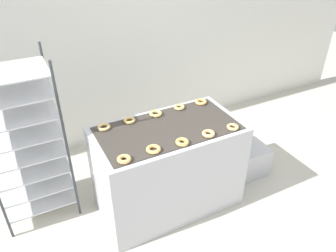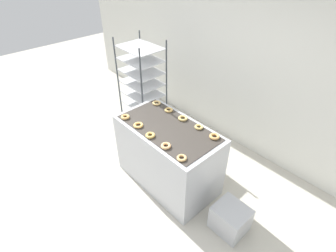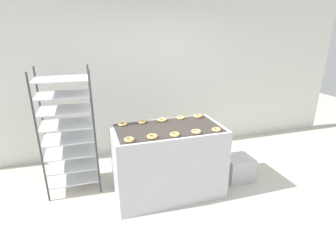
{
  "view_description": "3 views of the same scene",
  "coord_description": "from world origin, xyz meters",
  "px_view_note": "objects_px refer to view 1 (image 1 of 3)",
  "views": [
    {
      "loc": [
        -1.17,
        -1.65,
        2.59
      ],
      "look_at": [
        0.0,
        0.63,
        0.97
      ],
      "focal_mm": 35.0,
      "sensor_mm": 36.0,
      "label": 1
    },
    {
      "loc": [
        1.97,
        -1.17,
        2.91
      ],
      "look_at": [
        0.0,
        0.63,
        0.97
      ],
      "focal_mm": 28.0,
      "sensor_mm": 36.0,
      "label": 2
    },
    {
      "loc": [
        -0.93,
        -2.32,
        2.11
      ],
      "look_at": [
        0.0,
        0.63,
        0.97
      ],
      "focal_mm": 28.0,
      "sensor_mm": 36.0,
      "label": 3
    }
  ],
  "objects_px": {
    "baking_rack_cart": "(25,142)",
    "donut_far_leftmost": "(104,127)",
    "fryer_machine": "(168,168)",
    "donut_near_center": "(182,142)",
    "donut_near_right": "(208,134)",
    "donut_near_leftmost": "(124,159)",
    "donut_near_rightmost": "(233,127)",
    "donut_far_left": "(129,120)",
    "donut_near_left": "(153,149)",
    "donut_far_right": "(179,107)",
    "donut_far_rightmost": "(201,102)",
    "donut_far_center": "(156,114)",
    "glaze_bin": "(249,160)"
  },
  "relations": [
    {
      "from": "fryer_machine",
      "to": "donut_far_rightmost",
      "type": "height_order",
      "value": "donut_far_rightmost"
    },
    {
      "from": "fryer_machine",
      "to": "glaze_bin",
      "type": "bearing_deg",
      "value": 0.77
    },
    {
      "from": "fryer_machine",
      "to": "donut_near_leftmost",
      "type": "height_order",
      "value": "donut_near_leftmost"
    },
    {
      "from": "donut_near_leftmost",
      "to": "donut_near_right",
      "type": "bearing_deg",
      "value": 0.19
    },
    {
      "from": "donut_far_center",
      "to": "donut_far_leftmost",
      "type": "bearing_deg",
      "value": -179.61
    },
    {
      "from": "donut_far_leftmost",
      "to": "donut_far_rightmost",
      "type": "xyz_separation_m",
      "value": [
        1.06,
        0.01,
        0.0
      ]
    },
    {
      "from": "fryer_machine",
      "to": "donut_near_center",
      "type": "xyz_separation_m",
      "value": [
        -0.01,
        -0.28,
        0.49
      ]
    },
    {
      "from": "donut_near_center",
      "to": "donut_far_leftmost",
      "type": "relative_size",
      "value": 0.97
    },
    {
      "from": "donut_near_leftmost",
      "to": "donut_far_leftmost",
      "type": "relative_size",
      "value": 0.96
    },
    {
      "from": "donut_far_leftmost",
      "to": "glaze_bin",
      "type": "bearing_deg",
      "value": -8.67
    },
    {
      "from": "donut_near_rightmost",
      "to": "donut_far_left",
      "type": "relative_size",
      "value": 0.97
    },
    {
      "from": "donut_far_left",
      "to": "donut_near_rightmost",
      "type": "bearing_deg",
      "value": -34.13
    },
    {
      "from": "fryer_machine",
      "to": "donut_near_rightmost",
      "type": "relative_size",
      "value": 12.6
    },
    {
      "from": "donut_near_left",
      "to": "donut_near_center",
      "type": "xyz_separation_m",
      "value": [
        0.26,
        -0.02,
        0.0
      ]
    },
    {
      "from": "baking_rack_cart",
      "to": "glaze_bin",
      "type": "relative_size",
      "value": 4.23
    },
    {
      "from": "fryer_machine",
      "to": "donut_near_right",
      "type": "xyz_separation_m",
      "value": [
        0.27,
        -0.28,
        0.49
      ]
    },
    {
      "from": "donut_near_leftmost",
      "to": "donut_far_rightmost",
      "type": "distance_m",
      "value": 1.2
    },
    {
      "from": "donut_near_center",
      "to": "donut_far_left",
      "type": "height_order",
      "value": "donut_near_center"
    },
    {
      "from": "donut_near_center",
      "to": "glaze_bin",
      "type": "bearing_deg",
      "value": 15.15
    },
    {
      "from": "baking_rack_cart",
      "to": "donut_near_right",
      "type": "relative_size",
      "value": 14.14
    },
    {
      "from": "donut_far_rightmost",
      "to": "glaze_bin",
      "type": "bearing_deg",
      "value": -24.64
    },
    {
      "from": "donut_near_rightmost",
      "to": "baking_rack_cart",
      "type": "bearing_deg",
      "value": 155.17
    },
    {
      "from": "baking_rack_cart",
      "to": "donut_far_leftmost",
      "type": "bearing_deg",
      "value": -21.16
    },
    {
      "from": "donut_near_leftmost",
      "to": "donut_near_rightmost",
      "type": "distance_m",
      "value": 1.07
    },
    {
      "from": "donut_near_center",
      "to": "donut_far_center",
      "type": "xyz_separation_m",
      "value": [
        0.01,
        0.55,
        -0.0
      ]
    },
    {
      "from": "donut_near_right",
      "to": "donut_far_leftmost",
      "type": "xyz_separation_m",
      "value": [
        -0.8,
        0.54,
        -0.0
      ]
    },
    {
      "from": "donut_far_left",
      "to": "donut_near_right",
      "type": "bearing_deg",
      "value": -44.82
    },
    {
      "from": "donut_far_leftmost",
      "to": "donut_far_right",
      "type": "relative_size",
      "value": 1.08
    },
    {
      "from": "baking_rack_cart",
      "to": "donut_far_left",
      "type": "xyz_separation_m",
      "value": [
        0.94,
        -0.26,
        0.11
      ]
    },
    {
      "from": "donut_near_left",
      "to": "donut_near_right",
      "type": "xyz_separation_m",
      "value": [
        0.54,
        -0.01,
        0.0
      ]
    },
    {
      "from": "donut_near_left",
      "to": "donut_near_right",
      "type": "height_order",
      "value": "donut_near_right"
    },
    {
      "from": "donut_far_rightmost",
      "to": "donut_far_leftmost",
      "type": "bearing_deg",
      "value": -179.5
    },
    {
      "from": "donut_near_left",
      "to": "donut_far_left",
      "type": "relative_size",
      "value": 1.09
    },
    {
      "from": "donut_far_leftmost",
      "to": "donut_near_left",
      "type": "bearing_deg",
      "value": -63.48
    },
    {
      "from": "donut_far_center",
      "to": "donut_near_rightmost",
      "type": "bearing_deg",
      "value": -45.81
    },
    {
      "from": "donut_near_right",
      "to": "baking_rack_cart",
      "type": "bearing_deg",
      "value": 151.61
    },
    {
      "from": "donut_far_center",
      "to": "donut_far_rightmost",
      "type": "relative_size",
      "value": 1.01
    },
    {
      "from": "donut_far_right",
      "to": "donut_near_right",
      "type": "bearing_deg",
      "value": -90.64
    },
    {
      "from": "baking_rack_cart",
      "to": "donut_far_leftmost",
      "type": "distance_m",
      "value": 0.74
    },
    {
      "from": "baking_rack_cart",
      "to": "donut_far_rightmost",
      "type": "xyz_separation_m",
      "value": [
        1.75,
        -0.25,
        0.12
      ]
    },
    {
      "from": "donut_far_right",
      "to": "donut_far_rightmost",
      "type": "relative_size",
      "value": 0.9
    },
    {
      "from": "fryer_machine",
      "to": "donut_far_center",
      "type": "height_order",
      "value": "donut_far_center"
    },
    {
      "from": "donut_far_leftmost",
      "to": "donut_far_center",
      "type": "xyz_separation_m",
      "value": [
        0.53,
        0.0,
        0.0
      ]
    },
    {
      "from": "fryer_machine",
      "to": "donut_far_center",
      "type": "relative_size",
      "value": 11.14
    },
    {
      "from": "donut_near_right",
      "to": "donut_far_center",
      "type": "height_order",
      "value": "same"
    },
    {
      "from": "donut_near_center",
      "to": "donut_near_left",
      "type": "bearing_deg",
      "value": 175.7
    },
    {
      "from": "baking_rack_cart",
      "to": "donut_far_right",
      "type": "xyz_separation_m",
      "value": [
        1.49,
        -0.25,
        0.11
      ]
    },
    {
      "from": "donut_far_right",
      "to": "donut_far_rightmost",
      "type": "distance_m",
      "value": 0.26
    },
    {
      "from": "glaze_bin",
      "to": "donut_far_rightmost",
      "type": "relative_size",
      "value": 3.16
    },
    {
      "from": "glaze_bin",
      "to": "donut_near_center",
      "type": "bearing_deg",
      "value": -164.85
    }
  ]
}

